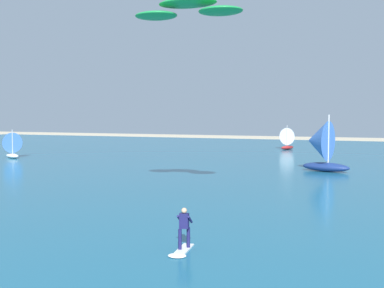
# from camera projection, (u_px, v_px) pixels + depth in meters

# --- Properties ---
(ocean) EXTENTS (160.00, 90.00, 0.10)m
(ocean) POSITION_uv_depth(u_px,v_px,m) (292.00, 163.00, 50.14)
(ocean) COLOR #1E607F
(ocean) RESTS_ON ground
(kitesurfer) EXTENTS (0.75, 1.99, 1.67)m
(kitesurfer) POSITION_uv_depth(u_px,v_px,m) (183.00, 236.00, 17.98)
(kitesurfer) COLOR white
(kitesurfer) RESTS_ON ocean
(kite) EXTENTS (6.55, 2.25, 0.99)m
(kite) POSITION_uv_depth(u_px,v_px,m) (188.00, 9.00, 26.56)
(kite) COLOR #198C3F
(sailboat_leading) EXTENTS (2.87, 3.22, 3.62)m
(sailboat_leading) POSITION_uv_depth(u_px,v_px,m) (289.00, 138.00, 69.20)
(sailboat_leading) COLOR maroon
(sailboat_leading) RESTS_ON ocean
(sailboat_near_shore) EXTENTS (4.68, 4.11, 5.27)m
(sailboat_near_shore) POSITION_uv_depth(u_px,v_px,m) (320.00, 145.00, 42.97)
(sailboat_near_shore) COLOR navy
(sailboat_near_shore) RESTS_ON ocean
(sailboat_far_left) EXTENTS (3.09, 2.75, 3.45)m
(sailboat_far_left) POSITION_uv_depth(u_px,v_px,m) (11.00, 145.00, 55.84)
(sailboat_far_left) COLOR white
(sailboat_far_left) RESTS_ON ocean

